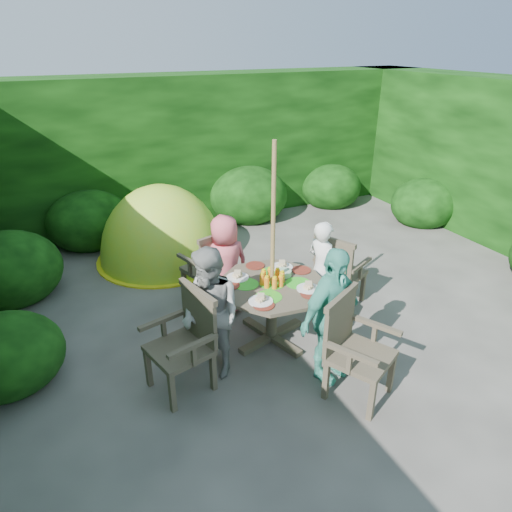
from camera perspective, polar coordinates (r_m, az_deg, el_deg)
name	(u,v)px	position (r m, az deg, el deg)	size (l,w,h in m)	color
ground	(317,313)	(5.66, 7.58, -7.07)	(60.00, 60.00, 0.00)	#494641
hedge_enclosure	(269,185)	(6.20, 1.65, 8.84)	(9.00, 9.00, 2.50)	black
patio_table	(272,293)	(4.87, 2.03, -4.59)	(1.50, 1.50, 0.84)	#3F3729
parasol_pole	(273,249)	(4.63, 2.10, 0.85)	(0.04, 0.04, 2.20)	olive
garden_chair_right	(338,270)	(5.63, 10.25, -1.76)	(0.67, 0.70, 0.91)	#3F3729
garden_chair_left	(186,340)	(4.34, -8.73, -10.33)	(0.64, 0.68, 0.95)	#3F3729
garden_chair_back	(211,266)	(5.66, -5.67, -1.23)	(0.68, 0.63, 0.93)	#3F3729
garden_chair_front	(353,346)	(4.30, 12.09, -10.99)	(0.75, 0.72, 0.96)	#3F3729
child_right	(322,269)	(5.38, 8.21, -1.67)	(0.43, 0.29, 1.19)	white
child_left	(211,314)	(4.39, -5.65, -7.23)	(0.65, 0.50, 1.33)	#959792
child_back	(225,265)	(5.39, -3.85, -1.16)	(0.60, 0.39, 1.23)	#E35D6A
child_front	(331,316)	(4.36, 9.33, -7.40)	(0.81, 0.34, 1.38)	#50BCA4
dome_tent	(164,258)	(7.11, -11.39, -0.21)	(1.98, 1.98, 2.27)	#BFDC2A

